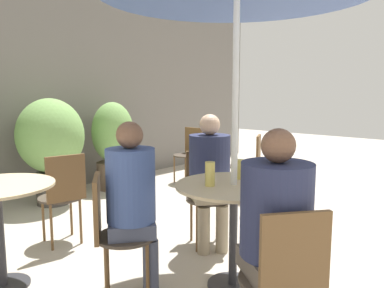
# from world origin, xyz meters

# --- Properties ---
(storefront_wall) EXTENTS (10.00, 0.06, 3.00)m
(storefront_wall) POSITION_xyz_m (0.00, 3.64, 1.50)
(storefront_wall) COLOR slate
(storefront_wall) RESTS_ON ground_plane
(cafe_table_near) EXTENTS (0.83, 0.83, 0.76)m
(cafe_table_near) POSITION_xyz_m (-0.02, 0.11, 0.61)
(cafe_table_near) COLOR #2D2D33
(cafe_table_near) RESTS_ON ground_plane
(bistro_chair_0) EXTENTS (0.46, 0.46, 0.86)m
(bistro_chair_0) POSITION_xyz_m (0.49, 0.79, 0.52)
(bistro_chair_0) COLOR #42382D
(bistro_chair_0) RESTS_ON ground_plane
(bistro_chair_1) EXTENTS (0.46, 0.46, 0.86)m
(bistro_chair_1) POSITION_xyz_m (-0.70, 0.61, 0.52)
(bistro_chair_1) COLOR #42382D
(bistro_chair_1) RESTS_ON ground_plane
(bistro_chair_2) EXTENTS (0.46, 0.46, 0.86)m
(bistro_chair_2) POSITION_xyz_m (-0.53, -0.57, 0.52)
(bistro_chair_2) COLOR #42382D
(bistro_chair_2) RESTS_ON ground_plane
(bistro_chair_3) EXTENTS (0.41, 0.41, 0.86)m
(bistro_chair_3) POSITION_xyz_m (2.17, 2.54, 0.52)
(bistro_chair_3) COLOR #42382D
(bistro_chair_3) RESTS_ON ground_plane
(bistro_chair_4) EXTENTS (0.41, 0.41, 0.86)m
(bistro_chair_4) POSITION_xyz_m (1.54, 0.74, 0.52)
(bistro_chair_4) COLOR #42382D
(bistro_chair_4) RESTS_ON ground_plane
(bistro_chair_5) EXTENTS (0.45, 0.46, 0.86)m
(bistro_chair_5) POSITION_xyz_m (1.98, 1.27, 0.52)
(bistro_chair_5) COLOR #42382D
(bistro_chair_5) RESTS_ON ground_plane
(bistro_chair_6) EXTENTS (0.41, 0.43, 0.86)m
(bistro_chair_6) POSITION_xyz_m (-0.46, 1.68, 0.52)
(bistro_chair_6) COLOR #42382D
(bistro_chair_6) RESTS_ON ground_plane
(seated_person_0) EXTENTS (0.46, 0.46, 1.21)m
(seated_person_0) POSITION_xyz_m (0.40, 0.67, 0.71)
(seated_person_0) COLOR gray
(seated_person_0) RESTS_ON ground_plane
(seated_person_1) EXTENTS (0.42, 0.41, 1.21)m
(seated_person_1) POSITION_xyz_m (-0.59, 0.53, 0.72)
(seated_person_1) COLOR #42475B
(seated_person_1) RESTS_ON ground_plane
(seated_person_2) EXTENTS (0.46, 0.47, 1.22)m
(seated_person_2) POSITION_xyz_m (-0.44, -0.46, 0.72)
(seated_person_2) COLOR brown
(seated_person_2) RESTS_ON ground_plane
(beer_glass_0) EXTENTS (0.06, 0.06, 0.15)m
(beer_glass_0) POSITION_xyz_m (0.15, 0.17, 0.83)
(beer_glass_0) COLOR #DBC65B
(beer_glass_0) RESTS_ON cafe_table_near
(beer_glass_1) EXTENTS (0.07, 0.07, 0.17)m
(beer_glass_1) POSITION_xyz_m (-0.17, 0.21, 0.84)
(beer_glass_1) COLOR #DBC65B
(beer_glass_1) RESTS_ON cafe_table_near
(beer_glass_2) EXTENTS (0.06, 0.06, 0.20)m
(beer_glass_2) POSITION_xyz_m (0.01, -0.07, 0.86)
(beer_glass_2) COLOR silver
(beer_glass_2) RESTS_ON cafe_table_near
(potted_plant_1) EXTENTS (0.82, 0.82, 1.33)m
(potted_plant_1) POSITION_xyz_m (0.11, 3.02, 0.81)
(potted_plant_1) COLOR #47423D
(potted_plant_1) RESTS_ON ground_plane
(potted_plant_2) EXTENTS (0.61, 0.61, 1.27)m
(potted_plant_2) POSITION_xyz_m (1.11, 3.10, 0.68)
(potted_plant_2) COLOR brown
(potted_plant_2) RESTS_ON ground_plane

